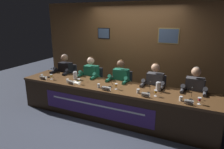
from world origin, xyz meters
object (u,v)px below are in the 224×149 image
Objects in this scene: water_cup_far_left at (42,76)px; nameplate_right at (145,95)px; water_cup_center at (99,86)px; microphone_right at (149,89)px; panelist_far_left at (64,73)px; microphone_far_right at (191,96)px; water_cup_far_right at (181,99)px; microphone_far_left at (50,74)px; juice_glass_left at (79,80)px; juice_glass_center at (116,85)px; nameplate_far_left at (43,78)px; microphone_center at (111,83)px; chair_far_right at (193,101)px; document_stack_left at (76,82)px; chair_right at (155,95)px; juice_glass_right at (156,92)px; juice_glass_far_left at (51,76)px; chair_center at (123,89)px; water_pitcher_left_side at (75,75)px; chair_far_left at (69,81)px; water_cup_left at (68,81)px; nameplate_center at (106,89)px; nameplate_far_right at (189,102)px; nameplate_left at (71,82)px; panelist_center at (120,81)px; microphone_left at (78,78)px; conference_table at (109,96)px; panelist_far_right at (194,92)px; chair_left at (94,85)px; water_cup_right at (138,91)px; panelist_right at (154,86)px; water_pitcher_right_side at (158,87)px; juice_glass_far_right at (199,100)px; panelist_left at (90,77)px.

nameplate_right is at bearing -2.23° from water_cup_far_left.
microphone_right is at bearing 10.03° from water_cup_center.
panelist_far_left is 5.71× the size of microphone_far_right.
microphone_far_right reaches higher than water_cup_far_right.
microphone_far_left is 1.00m from juice_glass_left.
nameplate_far_left is at bearing -176.03° from juice_glass_center.
chair_far_right is at bearing 23.28° from microphone_center.
juice_glass_center is 0.59× the size of document_stack_left.
juice_glass_left is 0.14× the size of chair_right.
juice_glass_left is at bearing -178.90° from juice_glass_right.
nameplate_far_left is 3.52m from chair_far_right.
chair_center is (1.52, 0.85, -0.39)m from juice_glass_far_left.
chair_far_left is at bearing 138.36° from water_pitcher_left_side.
document_stack_left is (-2.51, -0.81, 0.31)m from chair_far_right.
water_cup_left is 0.43× the size of nameplate_center.
nameplate_far_right is (0.78, -0.27, -0.03)m from microphone_right.
nameplate_left is 0.78× the size of nameplate_center.
panelist_center is (0.87, 0.75, -0.07)m from nameplate_left.
juice_glass_left is at bearing 4.24° from nameplate_far_left.
microphone_left is 1.74× the size of juice_glass_center.
water_cup_left is at bearing -154.43° from chair_right.
conference_table is at bearing 35.37° from water_cup_center.
nameplate_right is 1.29m from chair_far_right.
conference_table is 52.62× the size of water_cup_far_right.
water_cup_left is at bearing -165.69° from panelist_far_right.
water_cup_center is at bearing -159.90° from panelist_far_right.
document_stack_left is at bearing 173.62° from water_cup_center.
water_cup_center is at bearing -53.93° from chair_left.
water_cup_far_left is at bearing -179.47° from water_cup_right.
panelist_right is 0.76m from nameplate_right.
nameplate_far_right is 0.73× the size of water_pitcher_right_side.
nameplate_far_right is 0.19m from juice_glass_far_right.
panelist_right reaches higher than chair_left.
juice_glass_far_left is at bearing 179.60° from juice_glass_far_right.
microphone_left is 1.03× the size of water_pitcher_left_side.
juice_glass_left is (0.96, -0.67, 0.11)m from panelist_far_left.
nameplate_far_right is at bearing -8.79° from microphone_center.
document_stack_left is at bearing 179.82° from juice_glass_center.
chair_far_right reaches higher than nameplate_left.
panelist_far_left is 1.67m from panelist_center.
water_cup_far_left and water_cup_center have the same top height.
juice_glass_far_right reaches higher than nameplate_far_right.
water_cup_far_left is 1.19m from panelist_left.
water_cup_right is (0.68, -0.82, 0.34)m from chair_center.
microphone_far_right reaches higher than nameplate_left.
juice_glass_right is at bearing -18.85° from panelist_left.
nameplate_center is 0.91× the size of microphone_far_right.
microphone_far_right is at bearing 4.10° from juice_glass_center.
nameplate_far_left is 0.90× the size of microphone_far_left.
chair_far_right is (3.50, 0.85, -0.34)m from water_cup_far_left.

